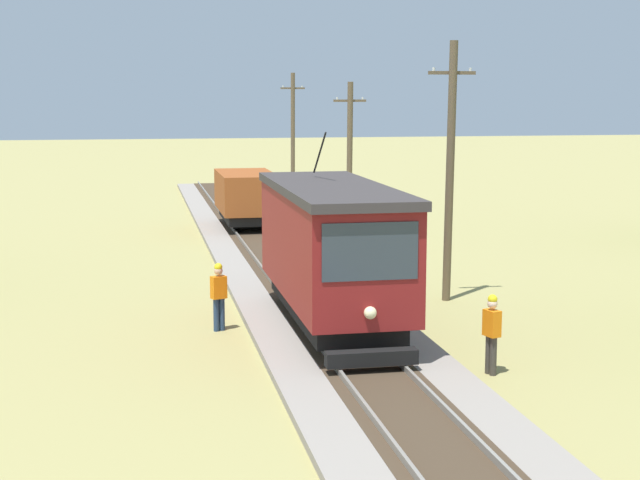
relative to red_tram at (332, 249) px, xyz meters
name	(u,v)px	position (x,y,z in m)	size (l,w,h in m)	color
red_tram	(332,249)	(0.00, 0.00, 0.00)	(2.60, 8.54, 4.79)	maroon
freight_car	(246,196)	(0.00, 18.82, -0.64)	(2.40, 5.20, 2.31)	#93471E
utility_pole_mid	(450,170)	(4.14, 3.07, 1.70)	(1.40, 0.49, 7.59)	brown
utility_pole_far	(350,158)	(4.14, 16.24, 1.20)	(1.40, 0.45, 6.60)	brown
utility_pole_distant	(293,135)	(4.14, 31.00, 1.55)	(1.40, 0.45, 7.30)	brown
gravel_pile	(341,210)	(4.61, 20.18, -1.53)	(2.25, 2.25, 1.33)	gray
track_worker	(492,331)	(2.67, -4.25, -1.21)	(0.34, 0.43, 1.78)	#38332D
second_worker	(219,294)	(-2.82, 0.78, -1.21)	(0.44, 0.36, 1.78)	navy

